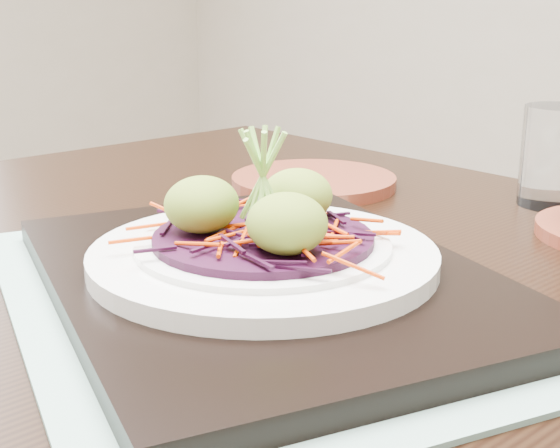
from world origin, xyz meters
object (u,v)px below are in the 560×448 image
Objects in this scene: dining_table at (332,384)px; water_glass at (557,156)px; serving_tray at (263,277)px; white_plate at (263,255)px; terracotta_side_plate at (314,181)px.

water_glass reaches higher than dining_table.
white_plate reaches higher than serving_tray.
terracotta_side_plate is (-0.17, 0.29, -0.02)m from white_plate.
water_glass is (0.25, 0.09, 0.05)m from terracotta_side_plate.
serving_tray is at bearing -94.00° from dining_table.
serving_tray is at bearing -101.71° from water_glass.
serving_tray is 1.54× the size of white_plate.
water_glass reaches higher than serving_tray.
white_plate is at bearing -101.71° from water_glass.
water_glass is at bearing 105.32° from serving_tray.
white_plate is 1.36× the size of terracotta_side_plate.
serving_tray reaches higher than terracotta_side_plate.
serving_tray is at bearing -60.53° from terracotta_side_plate.
water_glass is at bearing 20.83° from terracotta_side_plate.
dining_table is 7.00× the size of terracotta_side_plate.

